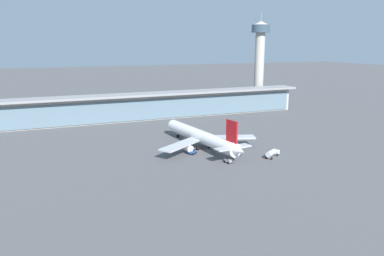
{
  "coord_description": "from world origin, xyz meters",
  "views": [
    {
      "loc": [
        -56.58,
        -128.43,
        41.69
      ],
      "look_at": [
        0.0,
        11.0,
        7.06
      ],
      "focal_mm": 34.08,
      "sensor_mm": 36.0,
      "label": 1
    }
  ],
  "objects_px": {
    "control_tower": "(260,56)",
    "safety_cone_alpha": "(261,159)",
    "service_truck_near_nose_grey": "(228,161)",
    "service_truck_mid_apron_blue": "(193,152)",
    "airliner_on_stand": "(202,137)",
    "service_truck_under_wing_white": "(272,153)"
  },
  "relations": [
    {
      "from": "service_truck_under_wing_white",
      "to": "safety_cone_alpha",
      "type": "distance_m",
      "value": 5.92
    },
    {
      "from": "service_truck_mid_apron_blue",
      "to": "safety_cone_alpha",
      "type": "distance_m",
      "value": 26.14
    },
    {
      "from": "control_tower",
      "to": "safety_cone_alpha",
      "type": "xyz_separation_m",
      "value": [
        -64.54,
        -105.4,
        -33.49
      ]
    },
    {
      "from": "control_tower",
      "to": "safety_cone_alpha",
      "type": "height_order",
      "value": "control_tower"
    },
    {
      "from": "service_truck_near_nose_grey",
      "to": "safety_cone_alpha",
      "type": "xyz_separation_m",
      "value": [
        13.02,
        -1.33,
        -0.56
      ]
    },
    {
      "from": "service_truck_under_wing_white",
      "to": "service_truck_mid_apron_blue",
      "type": "distance_m",
      "value": 30.2
    },
    {
      "from": "airliner_on_stand",
      "to": "service_truck_under_wing_white",
      "type": "relative_size",
      "value": 6.84
    },
    {
      "from": "service_truck_near_nose_grey",
      "to": "control_tower",
      "type": "xyz_separation_m",
      "value": [
        77.56,
        104.07,
        32.93
      ]
    },
    {
      "from": "service_truck_mid_apron_blue",
      "to": "control_tower",
      "type": "bearing_deg",
      "value": 46.38
    },
    {
      "from": "airliner_on_stand",
      "to": "service_truck_near_nose_grey",
      "type": "relative_size",
      "value": 17.96
    },
    {
      "from": "service_truck_near_nose_grey",
      "to": "service_truck_mid_apron_blue",
      "type": "relative_size",
      "value": 0.97
    },
    {
      "from": "airliner_on_stand",
      "to": "safety_cone_alpha",
      "type": "relative_size",
      "value": 82.34
    },
    {
      "from": "airliner_on_stand",
      "to": "service_truck_mid_apron_blue",
      "type": "bearing_deg",
      "value": -134.9
    },
    {
      "from": "service_truck_mid_apron_blue",
      "to": "safety_cone_alpha",
      "type": "height_order",
      "value": "service_truck_mid_apron_blue"
    },
    {
      "from": "safety_cone_alpha",
      "to": "airliner_on_stand",
      "type": "bearing_deg",
      "value": 122.25
    },
    {
      "from": "service_truck_mid_apron_blue",
      "to": "control_tower",
      "type": "relative_size",
      "value": 0.05
    },
    {
      "from": "control_tower",
      "to": "safety_cone_alpha",
      "type": "distance_m",
      "value": 128.05
    },
    {
      "from": "service_truck_under_wing_white",
      "to": "control_tower",
      "type": "relative_size",
      "value": 0.14
    },
    {
      "from": "airliner_on_stand",
      "to": "safety_cone_alpha",
      "type": "distance_m",
      "value": 26.96
    },
    {
      "from": "safety_cone_alpha",
      "to": "control_tower",
      "type": "bearing_deg",
      "value": 58.52
    },
    {
      "from": "service_truck_near_nose_grey",
      "to": "airliner_on_stand",
      "type": "bearing_deg",
      "value": 93.15
    },
    {
      "from": "service_truck_mid_apron_blue",
      "to": "service_truck_near_nose_grey",
      "type": "bearing_deg",
      "value": -62.09
    }
  ]
}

